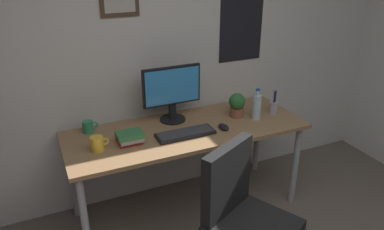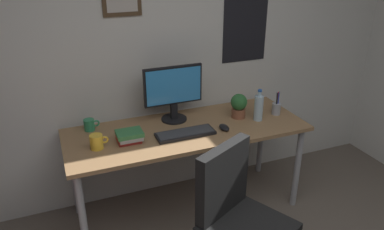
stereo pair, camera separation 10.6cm
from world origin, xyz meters
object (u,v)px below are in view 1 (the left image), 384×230
at_px(water_bottle, 257,106).
at_px(potted_plant, 237,104).
at_px(monitor, 172,91).
at_px(office_chair, 242,215).
at_px(coffee_mug_far, 97,144).
at_px(keyboard, 185,134).
at_px(pen_cup, 274,107).
at_px(computer_mouse, 224,127).
at_px(book_stack_left, 130,137).
at_px(coffee_mug_near, 88,127).

xyz_separation_m(water_bottle, potted_plant, (-0.12, 0.10, -0.00)).
bearing_deg(monitor, office_chair, -87.38).
distance_m(office_chair, coffee_mug_far, 1.04).
distance_m(office_chair, keyboard, 0.75).
distance_m(water_bottle, pen_cup, 0.20).
relative_size(keyboard, water_bottle, 1.70).
xyz_separation_m(computer_mouse, potted_plant, (0.20, 0.16, 0.09)).
xyz_separation_m(monitor, potted_plant, (0.49, -0.15, -0.13)).
bearing_deg(keyboard, water_bottle, 3.10).
height_order(monitor, keyboard, monitor).
bearing_deg(keyboard, office_chair, -85.47).
bearing_deg(monitor, potted_plant, -16.41).
distance_m(keyboard, coffee_mug_far, 0.62).
bearing_deg(coffee_mug_far, office_chair, -47.88).
xyz_separation_m(monitor, pen_cup, (0.81, -0.21, -0.19)).
xyz_separation_m(coffee_mug_far, book_stack_left, (0.22, 0.01, -0.01)).
distance_m(coffee_mug_near, book_stack_left, 0.37).
relative_size(office_chair, computer_mouse, 8.64).
height_order(computer_mouse, pen_cup, pen_cup).
relative_size(office_chair, water_bottle, 3.76).
height_order(water_bottle, pen_cup, water_bottle).
xyz_separation_m(coffee_mug_near, book_stack_left, (0.23, -0.29, -0.00)).
relative_size(computer_mouse, book_stack_left, 0.61).
bearing_deg(water_bottle, pen_cup, 11.80).
bearing_deg(water_bottle, keyboard, -176.90).
relative_size(monitor, computer_mouse, 4.18).
bearing_deg(book_stack_left, potted_plant, 5.53).
relative_size(coffee_mug_near, pen_cup, 0.58).
bearing_deg(coffee_mug_near, office_chair, -56.91).
xyz_separation_m(monitor, keyboard, (-0.01, -0.28, -0.23)).
relative_size(water_bottle, coffee_mug_far, 2.00).
distance_m(water_bottle, book_stack_left, 1.02).
relative_size(office_chair, potted_plant, 4.87).
relative_size(keyboard, potted_plant, 2.21).
height_order(pen_cup, book_stack_left, pen_cup).
bearing_deg(pen_cup, keyboard, -174.81).
distance_m(water_bottle, potted_plant, 0.16).
bearing_deg(book_stack_left, computer_mouse, -6.01).
relative_size(office_chair, keyboard, 2.21).
relative_size(office_chair, pen_cup, 4.75).
relative_size(keyboard, coffee_mug_far, 3.41).
height_order(monitor, coffee_mug_near, monitor).
bearing_deg(coffee_mug_near, water_bottle, -13.67).
relative_size(computer_mouse, potted_plant, 0.56).
distance_m(computer_mouse, pen_cup, 0.53).
xyz_separation_m(office_chair, book_stack_left, (-0.45, 0.76, 0.25)).
distance_m(monitor, pen_cup, 0.85).
bearing_deg(pen_cup, coffee_mug_near, 169.65).
distance_m(monitor, keyboard, 0.36).
distance_m(computer_mouse, coffee_mug_near, 1.00).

